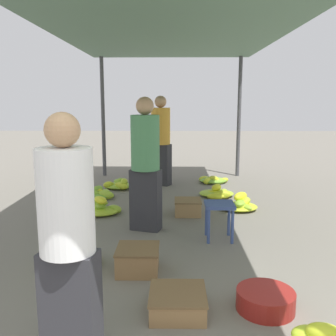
{
  "coord_description": "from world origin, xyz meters",
  "views": [
    {
      "loc": [
        0.06,
        -1.23,
        1.6
      ],
      "look_at": [
        0.0,
        2.8,
        0.89
      ],
      "focal_mm": 40.0,
      "sensor_mm": 36.0,
      "label": 1
    }
  ],
  "objects_px": {
    "banana_pile_right_1": "(240,205)",
    "crate_mid": "(138,259)",
    "banana_pile_right_3": "(217,193)",
    "banana_pile_left_2": "(102,208)",
    "banana_pile_left_1": "(76,256)",
    "banana_pile_right_2": "(213,180)",
    "basin_black": "(265,300)",
    "banana_pile_left_3": "(99,194)",
    "vendor_foreground": "(68,238)",
    "banana_pile_left_0": "(119,185)",
    "crate_near": "(178,302)",
    "shopper_walking_mid": "(145,162)",
    "shopper_walking_far": "(161,139)",
    "crate_far": "(188,207)",
    "stool": "(219,210)"
  },
  "relations": [
    {
      "from": "banana_pile_right_1",
      "to": "crate_mid",
      "type": "relative_size",
      "value": 1.41
    },
    {
      "from": "banana_pile_right_3",
      "to": "banana_pile_left_2",
      "type": "bearing_deg",
      "value": -149.51
    },
    {
      "from": "banana_pile_left_1",
      "to": "banana_pile_right_2",
      "type": "xyz_separation_m",
      "value": [
        1.77,
        3.88,
        -0.03
      ]
    },
    {
      "from": "basin_black",
      "to": "banana_pile_left_3",
      "type": "relative_size",
      "value": 0.77
    },
    {
      "from": "banana_pile_left_3",
      "to": "crate_mid",
      "type": "bearing_deg",
      "value": -71.58
    },
    {
      "from": "vendor_foreground",
      "to": "banana_pile_left_0",
      "type": "bearing_deg",
      "value": 94.81
    },
    {
      "from": "banana_pile_left_1",
      "to": "banana_pile_left_2",
      "type": "height_order",
      "value": "banana_pile_left_2"
    },
    {
      "from": "banana_pile_left_1",
      "to": "banana_pile_right_1",
      "type": "xyz_separation_m",
      "value": [
        1.98,
        1.95,
        -0.0
      ]
    },
    {
      "from": "crate_near",
      "to": "banana_pile_left_0",
      "type": "bearing_deg",
      "value": 104.22
    },
    {
      "from": "banana_pile_right_2",
      "to": "crate_near",
      "type": "relative_size",
      "value": 1.54
    },
    {
      "from": "basin_black",
      "to": "banana_pile_left_3",
      "type": "height_order",
      "value": "banana_pile_left_3"
    },
    {
      "from": "banana_pile_left_1",
      "to": "crate_mid",
      "type": "relative_size",
      "value": 1.37
    },
    {
      "from": "crate_near",
      "to": "shopper_walking_mid",
      "type": "xyz_separation_m",
      "value": [
        -0.38,
        1.92,
        0.78
      ]
    },
    {
      "from": "banana_pile_left_1",
      "to": "banana_pile_left_0",
      "type": "bearing_deg",
      "value": 90.84
    },
    {
      "from": "crate_mid",
      "to": "shopper_walking_far",
      "type": "xyz_separation_m",
      "value": [
        0.09,
        3.84,
        0.78
      ]
    },
    {
      "from": "crate_near",
      "to": "banana_pile_right_2",
      "type": "bearing_deg",
      "value": 80.91
    },
    {
      "from": "banana_pile_left_2",
      "to": "crate_near",
      "type": "height_order",
      "value": "banana_pile_left_2"
    },
    {
      "from": "banana_pile_left_0",
      "to": "banana_pile_left_1",
      "type": "distance_m",
      "value": 3.33
    },
    {
      "from": "crate_near",
      "to": "shopper_walking_far",
      "type": "height_order",
      "value": "shopper_walking_far"
    },
    {
      "from": "banana_pile_left_0",
      "to": "crate_mid",
      "type": "xyz_separation_m",
      "value": [
        0.69,
        -3.47,
        0.04
      ]
    },
    {
      "from": "banana_pile_right_3",
      "to": "shopper_walking_mid",
      "type": "relative_size",
      "value": 0.37
    },
    {
      "from": "shopper_walking_mid",
      "to": "shopper_walking_far",
      "type": "bearing_deg",
      "value": 87.84
    },
    {
      "from": "banana_pile_right_1",
      "to": "banana_pile_right_2",
      "type": "distance_m",
      "value": 1.95
    },
    {
      "from": "banana_pile_right_3",
      "to": "shopper_walking_far",
      "type": "distance_m",
      "value": 1.6
    },
    {
      "from": "banana_pile_right_1",
      "to": "vendor_foreground",
      "type": "bearing_deg",
      "value": -116.02
    },
    {
      "from": "banana_pile_left_3",
      "to": "shopper_walking_far",
      "type": "distance_m",
      "value": 1.68
    },
    {
      "from": "basin_black",
      "to": "shopper_walking_mid",
      "type": "relative_size",
      "value": 0.27
    },
    {
      "from": "banana_pile_right_3",
      "to": "crate_near",
      "type": "relative_size",
      "value": 1.43
    },
    {
      "from": "vendor_foreground",
      "to": "banana_pile_left_3",
      "type": "relative_size",
      "value": 2.64
    },
    {
      "from": "banana_pile_right_1",
      "to": "crate_far",
      "type": "height_order",
      "value": "banana_pile_right_1"
    },
    {
      "from": "banana_pile_left_3",
      "to": "banana_pile_right_2",
      "type": "bearing_deg",
      "value": 30.76
    },
    {
      "from": "basin_black",
      "to": "crate_near",
      "type": "relative_size",
      "value": 1.04
    },
    {
      "from": "banana_pile_right_1",
      "to": "shopper_walking_far",
      "type": "relative_size",
      "value": 0.33
    },
    {
      "from": "banana_pile_right_2",
      "to": "banana_pile_right_3",
      "type": "xyz_separation_m",
      "value": [
        -0.04,
        -1.12,
        0.01
      ]
    },
    {
      "from": "crate_mid",
      "to": "shopper_walking_mid",
      "type": "xyz_separation_m",
      "value": [
        -0.01,
        1.21,
        0.75
      ]
    },
    {
      "from": "banana_pile_right_2",
      "to": "banana_pile_right_3",
      "type": "bearing_deg",
      "value": -91.87
    },
    {
      "from": "banana_pile_right_1",
      "to": "shopper_walking_far",
      "type": "bearing_deg",
      "value": 125.74
    },
    {
      "from": "vendor_foreground",
      "to": "shopper_walking_mid",
      "type": "relative_size",
      "value": 0.93
    },
    {
      "from": "banana_pile_right_3",
      "to": "stool",
      "type": "bearing_deg",
      "value": -96.12
    },
    {
      "from": "crate_mid",
      "to": "banana_pile_left_3",
      "type": "bearing_deg",
      "value": 108.42
    },
    {
      "from": "banana_pile_right_1",
      "to": "shopper_walking_mid",
      "type": "distance_m",
      "value": 1.8
    },
    {
      "from": "basin_black",
      "to": "banana_pile_left_2",
      "type": "bearing_deg",
      "value": 124.94
    },
    {
      "from": "crate_near",
      "to": "crate_mid",
      "type": "xyz_separation_m",
      "value": [
        -0.37,
        0.71,
        0.03
      ]
    },
    {
      "from": "banana_pile_left_3",
      "to": "shopper_walking_far",
      "type": "height_order",
      "value": "shopper_walking_far"
    },
    {
      "from": "basin_black",
      "to": "banana_pile_left_1",
      "type": "xyz_separation_m",
      "value": [
        -1.7,
        0.8,
        0.01
      ]
    },
    {
      "from": "stool",
      "to": "basin_black",
      "type": "height_order",
      "value": "stool"
    },
    {
      "from": "banana_pile_left_0",
      "to": "crate_near",
      "type": "bearing_deg",
      "value": -75.78
    },
    {
      "from": "banana_pile_left_2",
      "to": "banana_pile_left_3",
      "type": "xyz_separation_m",
      "value": [
        -0.24,
        0.95,
        -0.02
      ]
    },
    {
      "from": "banana_pile_left_1",
      "to": "crate_far",
      "type": "height_order",
      "value": "banana_pile_left_1"
    },
    {
      "from": "basin_black",
      "to": "shopper_walking_mid",
      "type": "bearing_deg",
      "value": 119.86
    }
  ]
}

